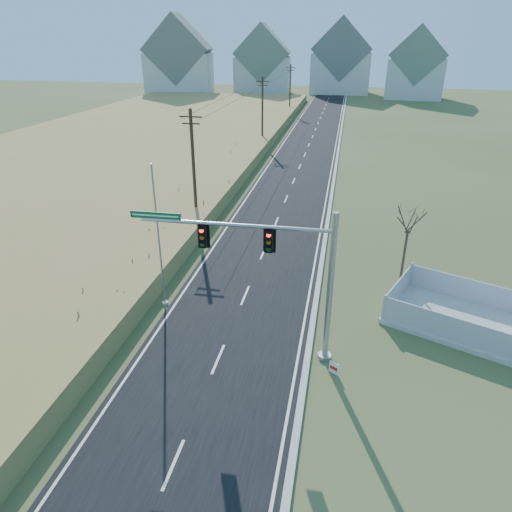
{
  "coord_description": "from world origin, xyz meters",
  "views": [
    {
      "loc": [
        5.09,
        -18.63,
        13.85
      ],
      "look_at": [
        0.93,
        2.57,
        3.4
      ],
      "focal_mm": 32.0,
      "sensor_mm": 36.0,
      "label": 1
    }
  ],
  "objects_px": {
    "open_sign": "(334,368)",
    "bare_tree": "(410,219)",
    "traffic_signal_mast": "(288,271)",
    "fence_enclosure": "(459,318)",
    "flagpole": "(160,253)"
  },
  "relations": [
    {
      "from": "open_sign",
      "to": "bare_tree",
      "type": "bearing_deg",
      "value": 100.4
    },
    {
      "from": "fence_enclosure",
      "to": "flagpole",
      "type": "xyz_separation_m",
      "value": [
        -16.06,
        -1.21,
        2.95
      ]
    },
    {
      "from": "traffic_signal_mast",
      "to": "bare_tree",
      "type": "bearing_deg",
      "value": 53.03
    },
    {
      "from": "bare_tree",
      "to": "fence_enclosure",
      "type": "bearing_deg",
      "value": -57.21
    },
    {
      "from": "fence_enclosure",
      "to": "bare_tree",
      "type": "bearing_deg",
      "value": 145.97
    },
    {
      "from": "fence_enclosure",
      "to": "open_sign",
      "type": "height_order",
      "value": "fence_enclosure"
    },
    {
      "from": "open_sign",
      "to": "fence_enclosure",
      "type": "bearing_deg",
      "value": 71.99
    },
    {
      "from": "traffic_signal_mast",
      "to": "fence_enclosure",
      "type": "height_order",
      "value": "traffic_signal_mast"
    },
    {
      "from": "open_sign",
      "to": "bare_tree",
      "type": "xyz_separation_m",
      "value": [
        3.71,
        9.47,
        3.87
      ]
    },
    {
      "from": "traffic_signal_mast",
      "to": "open_sign",
      "type": "bearing_deg",
      "value": -24.39
    },
    {
      "from": "fence_enclosure",
      "to": "flagpole",
      "type": "height_order",
      "value": "flagpole"
    },
    {
      "from": "traffic_signal_mast",
      "to": "open_sign",
      "type": "relative_size",
      "value": 15.54
    },
    {
      "from": "traffic_signal_mast",
      "to": "bare_tree",
      "type": "distance_m",
      "value": 10.42
    },
    {
      "from": "open_sign",
      "to": "bare_tree",
      "type": "height_order",
      "value": "bare_tree"
    },
    {
      "from": "traffic_signal_mast",
      "to": "open_sign",
      "type": "height_order",
      "value": "traffic_signal_mast"
    }
  ]
}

